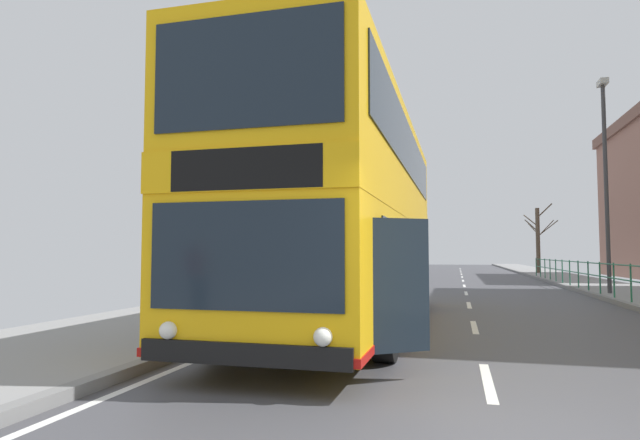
# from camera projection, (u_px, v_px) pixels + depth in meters

# --- Properties ---
(double_decker_bus_main) EXTENTS (3.25, 11.58, 4.46)m
(double_decker_bus_main) POSITION_uv_depth(u_px,v_px,m) (350.00, 215.00, 11.25)
(double_decker_bus_main) COLOR #F4B20F
(double_decker_bus_main) RESTS_ON ground
(pedestrian_railing_far_kerb) EXTENTS (0.05, 31.84, 1.09)m
(pedestrian_railing_far_kerb) POSITION_uv_depth(u_px,v_px,m) (606.00, 273.00, 17.42)
(pedestrian_railing_far_kerb) COLOR #236B4C
(pedestrian_railing_far_kerb) RESTS_ON ground
(street_lamp_far_side) EXTENTS (0.28, 0.60, 7.58)m
(street_lamp_far_side) POSITION_uv_depth(u_px,v_px,m) (606.00, 168.00, 18.70)
(street_lamp_far_side) COLOR #38383D
(street_lamp_far_side) RESTS_ON ground
(bare_tree_far_00) EXTENTS (2.35, 1.85, 4.98)m
(bare_tree_far_00) POSITION_uv_depth(u_px,v_px,m) (538.00, 238.00, 37.96)
(bare_tree_far_00) COLOR brown
(bare_tree_far_00) RESTS_ON ground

